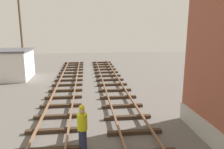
% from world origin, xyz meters
% --- Properties ---
extents(control_hut, '(3.00, 3.80, 2.76)m').
position_xyz_m(control_hut, '(-7.50, 19.62, 1.39)').
color(control_hut, silver).
rests_on(control_hut, ground).
extents(utility_pole_far, '(1.80, 0.24, 8.66)m').
position_xyz_m(utility_pole_far, '(-8.06, 24.80, 4.52)').
color(utility_pole_far, brown).
rests_on(utility_pole_far, ground).
extents(track_worker_foreground, '(0.40, 0.40, 1.87)m').
position_xyz_m(track_worker_foreground, '(-1.05, 6.60, 0.93)').
color(track_worker_foreground, '#262D4C').
rests_on(track_worker_foreground, ground).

